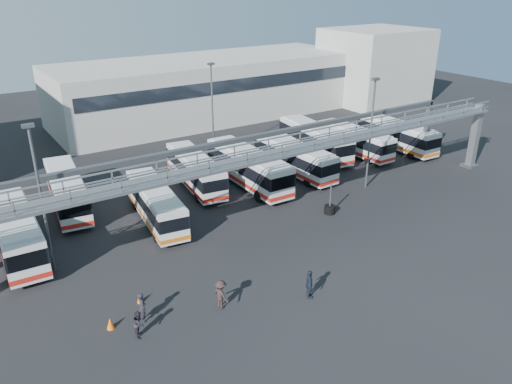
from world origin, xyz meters
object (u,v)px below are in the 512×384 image
light_pole_back (212,106)px  bus_3 (156,203)px  pedestrian_d (309,284)px  pedestrian_a (142,307)px  bus_5 (248,166)px  pedestrian_b (139,324)px  bus_4 (195,170)px  bus_9 (397,134)px  light_pole_mid (371,128)px  tire_stack (330,209)px  pedestrian_c (221,295)px  bus_8 (355,140)px  light_pole_left (40,193)px  cone_left (110,323)px  bus_2 (67,190)px  bus_1 (16,229)px  bus_6 (294,158)px  cone_right (140,298)px  bus_7 (315,139)px

light_pole_back → bus_3: bearing=-135.9°
pedestrian_d → pedestrian_a: bearing=96.1°
bus_5 → pedestrian_b: bearing=-137.2°
bus_4 → bus_9: 24.41m
light_pole_mid → bus_5: (-9.05, 6.40, -3.81)m
tire_stack → pedestrian_c: bearing=-155.8°
bus_3 → pedestrian_a: bearing=-109.5°
bus_8 → tire_stack: bus_8 is taller
pedestrian_c → pedestrian_b: bearing=75.5°
bus_8 → pedestrian_a: (-30.62, -14.89, -0.73)m
light_pole_back → pedestrian_d: size_ratio=5.37×
pedestrian_c → light_pole_left: bearing=25.8°
bus_8 → bus_3: bearing=-172.6°
bus_9 → light_pole_mid: bearing=-148.3°
light_pole_mid → light_pole_back: 17.00m
bus_4 → cone_left: bus_4 is taller
bus_2 → pedestrian_a: (-0.38, -17.78, -0.84)m
bus_1 → tire_stack: bus_1 is taller
light_pole_back → bus_4: bearing=-130.9°
bus_9 → pedestrian_c: size_ratio=5.57×
light_pole_mid → bus_6: size_ratio=0.98×
bus_2 → bus_5: (15.56, -4.03, 0.14)m
bus_9 → pedestrian_d: 31.51m
bus_2 → cone_right: bearing=-83.0°
bus_5 → bus_9: bearing=0.4°
bus_1 → bus_6: bearing=5.2°
bus_2 → bus_4: bus_2 is taller
bus_2 → bus_7: size_ratio=0.95×
light_pole_mid → cone_right: (-24.50, -5.58, -5.41)m
bus_4 → tire_stack: 13.21m
light_pole_back → bus_8: size_ratio=1.02×
bus_9 → light_pole_left: bearing=-170.3°
pedestrian_c → light_pole_mid: bearing=-78.2°
light_pole_left → bus_2: (3.39, 9.42, -3.95)m
light_pole_mid → light_pole_back: same height
bus_1 → bus_9: (40.40, 1.35, -0.11)m
bus_6 → pedestrian_c: 22.78m
bus_5 → pedestrian_a: (-15.94, -13.76, -0.97)m
light_pole_left → cone_right: light_pole_left is taller
cone_right → bus_8: bearing=23.5°
bus_1 → bus_2: 7.40m
cone_left → pedestrian_a: bearing=-11.1°
bus_4 → bus_8: 19.03m
pedestrian_c → cone_left: pedestrian_c is taller
bus_1 → tire_stack: size_ratio=4.25×
bus_6 → pedestrian_d: (-11.96, -17.19, -0.79)m
bus_2 → bus_8: size_ratio=1.08×
bus_5 → pedestrian_c: bearing=-126.4°
light_pole_left → bus_4: light_pole_left is taller
bus_2 → bus_6: 21.38m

